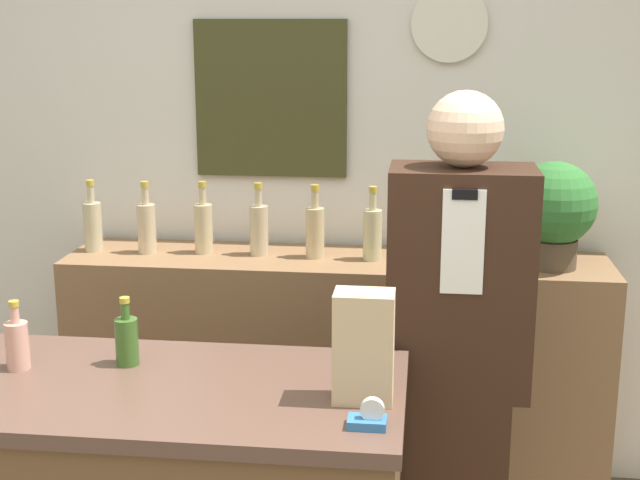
{
  "coord_description": "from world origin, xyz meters",
  "views": [
    {
      "loc": [
        0.49,
        -1.54,
        1.86
      ],
      "look_at": [
        0.17,
        1.14,
        1.2
      ],
      "focal_mm": 50.0,
      "sensor_mm": 36.0,
      "label": 1
    }
  ],
  "objects_px": {
    "tape_dispenser": "(369,418)",
    "paper_bag": "(364,347)",
    "shopkeeper": "(456,370)",
    "potted_plant": "(554,209)"
  },
  "relations": [
    {
      "from": "shopkeeper",
      "to": "tape_dispenser",
      "type": "relative_size",
      "value": 18.62
    },
    {
      "from": "potted_plant",
      "to": "paper_bag",
      "type": "relative_size",
      "value": 1.4
    },
    {
      "from": "shopkeeper",
      "to": "paper_bag",
      "type": "bearing_deg",
      "value": -115.96
    },
    {
      "from": "potted_plant",
      "to": "paper_bag",
      "type": "height_order",
      "value": "potted_plant"
    },
    {
      "from": "shopkeeper",
      "to": "paper_bag",
      "type": "distance_m",
      "value": 0.62
    },
    {
      "from": "paper_bag",
      "to": "tape_dispenser",
      "type": "relative_size",
      "value": 3.11
    },
    {
      "from": "shopkeeper",
      "to": "tape_dispenser",
      "type": "bearing_deg",
      "value": -108.72
    },
    {
      "from": "paper_bag",
      "to": "tape_dispenser",
      "type": "distance_m",
      "value": 0.19
    },
    {
      "from": "tape_dispenser",
      "to": "paper_bag",
      "type": "bearing_deg",
      "value": 99.13
    },
    {
      "from": "shopkeeper",
      "to": "potted_plant",
      "type": "xyz_separation_m",
      "value": [
        0.36,
        0.68,
        0.36
      ]
    }
  ]
}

